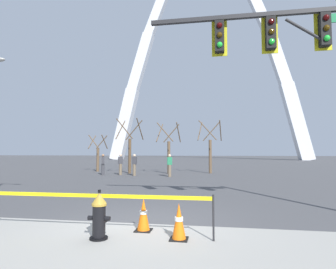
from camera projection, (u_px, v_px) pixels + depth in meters
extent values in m
plane|color=#474749|center=(141.00, 223.00, 6.99)|extent=(240.00, 240.00, 0.00)
cylinder|color=black|center=(99.00, 238.00, 5.64)|extent=(0.36, 0.36, 0.05)
cylinder|color=black|center=(99.00, 221.00, 5.66)|extent=(0.26, 0.26, 0.62)
cylinder|color=#A8842D|center=(99.00, 205.00, 5.68)|extent=(0.30, 0.30, 0.04)
cone|color=#A8842D|center=(99.00, 198.00, 5.68)|extent=(0.30, 0.30, 0.22)
cylinder|color=black|center=(99.00, 191.00, 5.69)|extent=(0.06, 0.06, 0.06)
cylinder|color=black|center=(91.00, 218.00, 5.69)|extent=(0.10, 0.09, 0.09)
cylinder|color=black|center=(107.00, 219.00, 5.63)|extent=(0.10, 0.09, 0.09)
cylinder|color=black|center=(103.00, 220.00, 5.85)|extent=(0.13, 0.14, 0.13)
cylinder|color=black|center=(104.00, 220.00, 5.93)|extent=(0.15, 0.03, 0.15)
cylinder|color=#232326|center=(213.00, 218.00, 5.54)|extent=(0.04, 0.04, 0.91)
cube|color=yellow|center=(96.00, 196.00, 5.95)|extent=(4.91, 0.05, 0.08)
cube|color=black|center=(179.00, 239.00, 5.61)|extent=(0.36, 0.36, 0.03)
cone|color=orange|center=(179.00, 221.00, 5.63)|extent=(0.28, 0.28, 0.70)
cylinder|color=white|center=(179.00, 219.00, 5.63)|extent=(0.17, 0.17, 0.08)
cube|color=black|center=(143.00, 230.00, 6.23)|extent=(0.36, 0.36, 0.03)
cone|color=orange|center=(143.00, 214.00, 6.25)|extent=(0.28, 0.28, 0.70)
cylinder|color=white|center=(144.00, 212.00, 6.26)|extent=(0.17, 0.17, 0.08)
cube|color=#232326|center=(259.00, 15.00, 7.92)|extent=(6.20, 0.12, 0.12)
cylinder|color=#232326|center=(307.00, 31.00, 7.68)|extent=(1.11, 0.08, 0.81)
cube|color=black|center=(325.00, 30.00, 7.60)|extent=(0.26, 0.24, 0.90)
cube|color=gold|center=(323.00, 32.00, 7.74)|extent=(0.44, 0.03, 1.04)
sphere|color=#360606|center=(326.00, 18.00, 7.49)|extent=(0.16, 0.16, 0.16)
sphere|color=#392706|center=(327.00, 28.00, 7.47)|extent=(0.16, 0.16, 0.16)
sphere|color=green|center=(327.00, 38.00, 7.46)|extent=(0.16, 0.16, 0.16)
cube|color=black|center=(271.00, 33.00, 7.83)|extent=(0.26, 0.24, 0.90)
cube|color=gold|center=(270.00, 36.00, 7.97)|extent=(0.44, 0.03, 1.04)
sphere|color=#360606|center=(271.00, 22.00, 7.72)|extent=(0.16, 0.16, 0.16)
sphere|color=#392706|center=(271.00, 31.00, 7.70)|extent=(0.16, 0.16, 0.16)
sphere|color=green|center=(272.00, 41.00, 7.69)|extent=(0.16, 0.16, 0.16)
cube|color=black|center=(219.00, 37.00, 8.06)|extent=(0.26, 0.24, 0.90)
cube|color=gold|center=(219.00, 39.00, 8.20)|extent=(0.44, 0.03, 1.04)
sphere|color=#360606|center=(219.00, 25.00, 7.95)|extent=(0.16, 0.16, 0.16)
sphere|color=#392706|center=(220.00, 35.00, 7.93)|extent=(0.16, 0.16, 0.16)
sphere|color=green|center=(220.00, 45.00, 7.92)|extent=(0.16, 0.16, 0.16)
cube|color=silver|center=(125.00, 125.00, 66.19)|extent=(6.43, 2.66, 17.02)
cube|color=silver|center=(141.00, 62.00, 66.47)|extent=(6.13, 2.38, 13.82)
cube|color=silver|center=(157.00, 14.00, 66.54)|extent=(5.81, 2.10, 10.65)
cube|color=silver|center=(257.00, 6.00, 62.78)|extent=(5.81, 2.10, 10.65)
cube|color=silver|center=(276.00, 55.00, 61.45)|extent=(6.13, 2.38, 13.82)
cube|color=silver|center=(297.00, 122.00, 59.92)|extent=(6.43, 2.66, 17.02)
cylinder|color=brown|center=(98.00, 160.00, 25.25)|extent=(0.24, 0.24, 2.08)
cylinder|color=brown|center=(92.00, 142.00, 25.58)|extent=(0.30, 1.13, 1.26)
cylinder|color=brown|center=(105.00, 142.00, 25.18)|extent=(0.19, 1.14, 1.26)
cylinder|color=brown|center=(102.00, 142.00, 25.97)|extent=(1.14, 0.19, 1.26)
cylinder|color=brown|center=(94.00, 142.00, 24.75)|extent=(1.13, 0.33, 1.26)
cylinder|color=brown|center=(130.00, 156.00, 23.06)|extent=(0.24, 0.24, 2.84)
cylinder|color=brown|center=(121.00, 130.00, 23.51)|extent=(0.38, 1.52, 1.69)
cylinder|color=brown|center=(140.00, 129.00, 22.96)|extent=(0.23, 1.54, 1.69)
cylinder|color=brown|center=(134.00, 130.00, 24.04)|extent=(1.54, 0.23, 1.69)
cylinder|color=brown|center=(124.00, 129.00, 22.38)|extent=(1.52, 0.41, 1.69)
cylinder|color=brown|center=(169.00, 157.00, 22.72)|extent=(0.24, 0.24, 2.60)
cylinder|color=brown|center=(160.00, 133.00, 23.13)|extent=(0.36, 1.40, 1.56)
cylinder|color=brown|center=(179.00, 132.00, 22.63)|extent=(0.22, 1.42, 1.56)
cylinder|color=brown|center=(171.00, 133.00, 23.62)|extent=(1.42, 0.22, 1.56)
cylinder|color=brown|center=(165.00, 132.00, 22.09)|extent=(1.40, 0.38, 1.56)
cylinder|color=brown|center=(210.00, 156.00, 23.15)|extent=(0.24, 0.24, 2.74)
cylinder|color=brown|center=(200.00, 131.00, 23.58)|extent=(0.37, 1.47, 1.64)
cylinder|color=brown|center=(220.00, 131.00, 23.05)|extent=(0.23, 1.49, 1.64)
cylinder|color=brown|center=(211.00, 132.00, 24.10)|extent=(1.49, 0.23, 1.64)
cylinder|color=brown|center=(208.00, 130.00, 22.49)|extent=(1.47, 0.40, 1.64)
cylinder|color=brown|center=(170.00, 171.00, 19.83)|extent=(0.22, 0.22, 0.84)
cube|color=#23754C|center=(170.00, 161.00, 19.88)|extent=(0.38, 0.28, 0.54)
sphere|color=beige|center=(170.00, 156.00, 19.90)|extent=(0.20, 0.20, 0.20)
cylinder|color=brown|center=(120.00, 169.00, 21.39)|extent=(0.22, 0.22, 0.84)
cube|color=#333338|center=(121.00, 160.00, 21.44)|extent=(0.39, 0.34, 0.54)
sphere|color=beige|center=(121.00, 155.00, 21.46)|extent=(0.20, 0.20, 0.20)
cylinder|color=brown|center=(134.00, 170.00, 20.72)|extent=(0.22, 0.22, 0.84)
cube|color=#333338|center=(134.00, 161.00, 20.77)|extent=(0.35, 0.23, 0.54)
sphere|color=beige|center=(134.00, 155.00, 20.79)|extent=(0.20, 0.20, 0.20)
cylinder|color=#38383D|center=(103.00, 170.00, 21.25)|extent=(0.22, 0.22, 0.84)
cube|color=#333338|center=(103.00, 160.00, 21.29)|extent=(0.31, 0.39, 0.54)
sphere|color=#936B4C|center=(103.00, 155.00, 21.32)|extent=(0.20, 0.20, 0.20)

